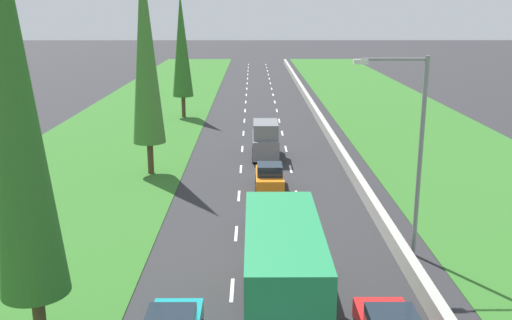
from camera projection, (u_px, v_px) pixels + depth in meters
ground_plane at (261, 115)px, 60.80m from camera, size 300.00×300.00×0.00m
grass_verge_left at (141, 115)px, 60.73m from camera, size 14.00×140.00×0.04m
grass_verge_right at (397, 115)px, 60.88m from camera, size 14.00×140.00×0.04m
median_barrier at (316, 111)px, 60.72m from camera, size 0.44×120.00×0.85m
lane_markings at (261, 115)px, 60.80m from camera, size 3.64×116.00×0.01m
green_box_truck_centre_lane at (281, 271)px, 19.76m from camera, size 2.46×9.40×4.18m
grey_hatchback_centre_lane at (267, 219)px, 28.55m from camera, size 1.74×3.90×1.72m
orange_hatchback_centre_lane at (270, 177)px, 35.60m from camera, size 1.74×3.90×1.72m
grey_van_centre_lane at (265, 140)px, 43.06m from camera, size 1.96×4.90×2.82m
poplar_tree_nearest at (18, 116)px, 16.87m from camera, size 2.14×2.14×13.64m
poplar_tree_second at (145, 49)px, 37.24m from camera, size 2.17×2.17×14.64m
poplar_tree_third at (182, 45)px, 57.94m from camera, size 2.11×2.11×12.53m
street_light_mast at (413, 143)px, 25.08m from camera, size 3.20×0.28×9.00m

